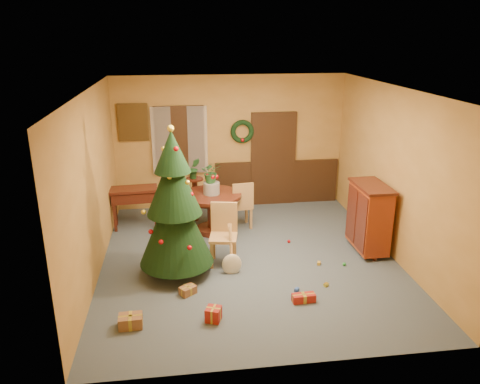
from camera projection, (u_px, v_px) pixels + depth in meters
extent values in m
plane|color=#3C4A57|center=(249.00, 259.00, 8.12)|extent=(5.50, 5.50, 0.00)
plane|color=silver|center=(250.00, 90.00, 7.17)|extent=(5.50, 5.50, 0.00)
plane|color=olive|center=(230.00, 142.00, 10.22)|extent=(5.00, 0.00, 5.00)
plane|color=olive|center=(288.00, 255.00, 5.07)|extent=(5.00, 0.00, 5.00)
plane|color=olive|center=(92.00, 186.00, 7.33)|extent=(0.00, 5.50, 5.50)
plane|color=olive|center=(394.00, 174.00, 7.96)|extent=(0.00, 5.50, 5.50)
cube|color=black|center=(277.00, 182.00, 10.63)|extent=(2.80, 0.06, 1.00)
cube|color=black|center=(273.00, 159.00, 10.43)|extent=(1.00, 0.08, 2.10)
cube|color=white|center=(273.00, 161.00, 10.47)|extent=(0.80, 0.03, 1.90)
cube|color=black|center=(180.00, 140.00, 10.00)|extent=(1.05, 0.08, 1.45)
cube|color=white|center=(180.00, 140.00, 10.03)|extent=(0.88, 0.03, 1.25)
cube|color=white|center=(162.00, 141.00, 9.91)|extent=(0.42, 0.02, 1.45)
cube|color=white|center=(198.00, 140.00, 10.01)|extent=(0.42, 0.02, 1.45)
torus|color=black|center=(242.00, 132.00, 10.10)|extent=(0.51, 0.11, 0.51)
cube|color=#4C3819|center=(133.00, 122.00, 9.76)|extent=(0.62, 0.05, 0.78)
cube|color=gray|center=(133.00, 122.00, 9.79)|extent=(0.48, 0.02, 0.62)
cylinder|color=black|center=(212.00, 195.00, 8.99)|extent=(1.15, 1.15, 0.06)
cylinder|color=black|center=(212.00, 198.00, 9.02)|extent=(1.03, 1.03, 0.04)
cylinder|color=black|center=(212.00, 213.00, 9.12)|extent=(0.19, 0.19, 0.64)
cylinder|color=black|center=(212.00, 229.00, 9.23)|extent=(0.62, 0.62, 0.10)
cylinder|color=slate|center=(212.00, 188.00, 8.95)|extent=(0.31, 0.31, 0.23)
imported|color=#1E4C23|center=(211.00, 172.00, 8.84)|extent=(0.37, 0.32, 0.41)
cube|color=#A47841|center=(223.00, 238.00, 7.82)|extent=(0.52, 0.52, 0.05)
cube|color=#A47841|center=(224.00, 217.00, 7.92)|extent=(0.45, 0.12, 0.54)
cube|color=#A47841|center=(235.00, 247.00, 8.07)|extent=(0.06, 0.06, 0.46)
cube|color=#A47841|center=(214.00, 246.00, 8.08)|extent=(0.06, 0.06, 0.46)
cube|color=#A47841|center=(234.00, 256.00, 7.72)|extent=(0.06, 0.06, 0.46)
cube|color=#A47841|center=(212.00, 256.00, 7.74)|extent=(0.06, 0.06, 0.46)
cube|color=#A47841|center=(240.00, 205.00, 9.35)|extent=(0.47, 0.47, 0.05)
cube|color=#A47841|center=(243.00, 196.00, 9.08)|extent=(0.42, 0.09, 0.50)
cube|color=#A47841|center=(234.00, 220.00, 9.23)|extent=(0.05, 0.05, 0.43)
cube|color=#A47841|center=(251.00, 219.00, 9.31)|extent=(0.05, 0.05, 0.43)
cube|color=#A47841|center=(230.00, 214.00, 9.54)|extent=(0.05, 0.05, 0.43)
cube|color=#A47841|center=(246.00, 213.00, 9.62)|extent=(0.05, 0.05, 0.43)
cylinder|color=black|center=(195.00, 200.00, 9.66)|extent=(0.11, 0.11, 0.89)
cylinder|color=black|center=(195.00, 179.00, 9.51)|extent=(0.36, 0.36, 0.03)
imported|color=#19471E|center=(194.00, 168.00, 9.44)|extent=(0.26, 0.22, 0.43)
cylinder|color=#382111|center=(177.00, 266.00, 7.61)|extent=(0.15, 0.15, 0.26)
cone|color=black|center=(175.00, 221.00, 7.36)|extent=(1.19, 1.19, 1.40)
cone|color=black|center=(173.00, 182.00, 7.15)|extent=(0.86, 0.86, 1.03)
cone|color=black|center=(172.00, 151.00, 6.99)|extent=(0.56, 0.56, 0.65)
sphere|color=yellow|center=(171.00, 128.00, 6.88)|extent=(0.11, 0.11, 0.11)
cube|color=black|center=(134.00, 189.00, 9.23)|extent=(0.96, 0.52, 0.05)
cube|color=black|center=(134.00, 196.00, 9.27)|extent=(0.90, 0.48, 0.20)
cube|color=black|center=(115.00, 210.00, 9.31)|extent=(0.08, 0.33, 0.76)
cube|color=black|center=(155.00, 208.00, 9.41)|extent=(0.08, 0.33, 0.76)
cube|color=#5B1B0A|center=(369.00, 217.00, 8.24)|extent=(0.47, 0.92, 1.14)
cube|color=black|center=(372.00, 186.00, 8.05)|extent=(0.52, 0.98, 0.05)
cylinder|color=black|center=(375.00, 258.00, 8.08)|extent=(0.06, 0.06, 0.08)
cylinder|color=black|center=(358.00, 239.00, 8.80)|extent=(0.06, 0.06, 0.08)
cube|color=brown|center=(131.00, 321.00, 6.24)|extent=(0.32, 0.24, 0.17)
cube|color=gold|center=(131.00, 321.00, 6.24)|extent=(0.32, 0.04, 0.17)
cube|color=gold|center=(131.00, 321.00, 6.24)|extent=(0.05, 0.23, 0.17)
cube|color=maroon|center=(213.00, 314.00, 6.37)|extent=(0.25, 0.25, 0.19)
cube|color=gold|center=(213.00, 314.00, 6.37)|extent=(0.20, 0.10, 0.20)
cube|color=gold|center=(213.00, 314.00, 6.37)|extent=(0.10, 0.20, 0.20)
cube|color=brown|center=(188.00, 290.00, 7.03)|extent=(0.28, 0.27, 0.13)
cube|color=gold|center=(188.00, 290.00, 7.03)|extent=(0.20, 0.16, 0.13)
cube|color=gold|center=(188.00, 290.00, 7.03)|extent=(0.12, 0.15, 0.13)
cube|color=maroon|center=(304.00, 298.00, 6.83)|extent=(0.35, 0.16, 0.12)
cube|color=gold|center=(304.00, 298.00, 6.83)|extent=(0.35, 0.04, 0.12)
cube|color=gold|center=(304.00, 298.00, 6.83)|extent=(0.06, 0.14, 0.12)
cube|color=#24479F|center=(297.00, 290.00, 7.12)|extent=(0.09, 0.09, 0.05)
sphere|color=green|center=(344.00, 264.00, 7.89)|extent=(0.06, 0.06, 0.06)
cube|color=#BA8F22|center=(319.00, 263.00, 7.92)|extent=(0.08, 0.09, 0.05)
sphere|color=#B60C12|center=(289.00, 241.00, 8.74)|extent=(0.06, 0.06, 0.06)
cube|color=yellow|center=(326.00, 285.00, 7.26)|extent=(0.09, 0.09, 0.05)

